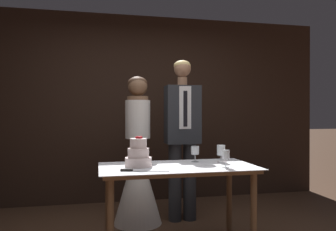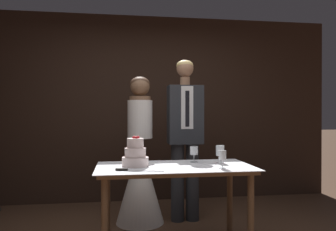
# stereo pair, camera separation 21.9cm
# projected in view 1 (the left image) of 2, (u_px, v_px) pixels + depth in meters

# --- Properties ---
(wall_back) EXTENTS (5.45, 0.12, 2.62)m
(wall_back) POSITION_uv_depth(u_px,v_px,m) (138.00, 108.00, 4.68)
(wall_back) COLOR black
(wall_back) RESTS_ON ground_plane
(cake_table) EXTENTS (1.39, 0.71, 0.77)m
(cake_table) POSITION_uv_depth(u_px,v_px,m) (178.00, 177.00, 2.92)
(cake_table) COLOR brown
(cake_table) RESTS_ON ground_plane
(tiered_cake) EXTENTS (0.24, 0.24, 0.27)m
(tiered_cake) POSITION_uv_depth(u_px,v_px,m) (138.00, 155.00, 2.88)
(tiered_cake) COLOR beige
(tiered_cake) RESTS_ON cake_table
(cake_knife) EXTENTS (0.39, 0.11, 0.02)m
(cake_knife) POSITION_uv_depth(u_px,v_px,m) (135.00, 170.00, 2.64)
(cake_knife) COLOR silver
(cake_knife) RESTS_ON cake_table
(wine_glass_near) EXTENTS (0.07, 0.07, 0.15)m
(wine_glass_near) POSITION_uv_depth(u_px,v_px,m) (226.00, 156.00, 2.82)
(wine_glass_near) COLOR silver
(wine_glass_near) RESTS_ON cake_table
(wine_glass_middle) EXTENTS (0.08, 0.08, 0.15)m
(wine_glass_middle) POSITION_uv_depth(u_px,v_px,m) (195.00, 151.00, 3.15)
(wine_glass_middle) COLOR silver
(wine_glass_middle) RESTS_ON cake_table
(wine_glass_far) EXTENTS (0.08, 0.08, 0.17)m
(wine_glass_far) POSITION_uv_depth(u_px,v_px,m) (221.00, 151.00, 3.12)
(wine_glass_far) COLOR silver
(wine_glass_far) RESTS_ON cake_table
(bride) EXTENTS (0.54, 0.54, 1.65)m
(bride) POSITION_uv_depth(u_px,v_px,m) (138.00, 169.00, 3.67)
(bride) COLOR white
(bride) RESTS_ON ground_plane
(groom) EXTENTS (0.39, 0.25, 1.85)m
(groom) POSITION_uv_depth(u_px,v_px,m) (182.00, 132.00, 3.78)
(groom) COLOR #282B30
(groom) RESTS_ON ground_plane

